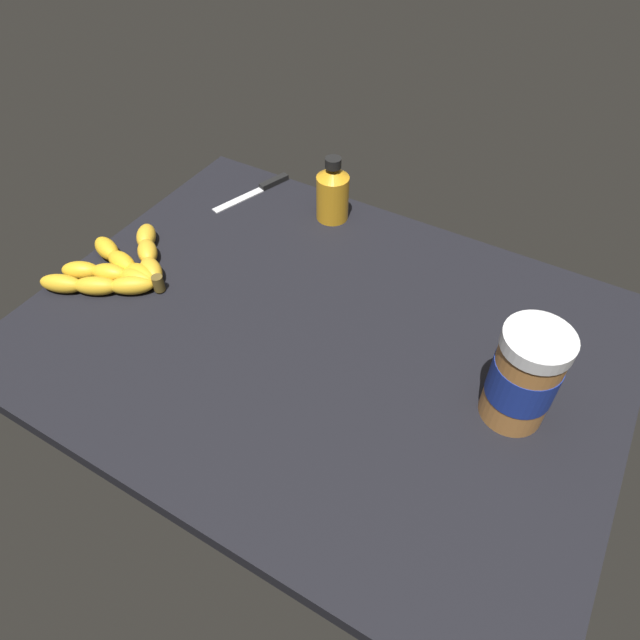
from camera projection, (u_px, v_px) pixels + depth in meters
The scene contains 5 objects.
ground_plane at pixel (320, 339), 95.14cm from camera, with size 96.55×73.25×3.12cm, color black.
banana_bunch at pixel (120, 268), 102.55cm from camera, with size 20.06×24.22×3.58cm.
peanut_butter_jar at pixel (524, 377), 77.32cm from camera, with size 9.49×9.49×16.44cm.
honey_bottle at pixel (333, 192), 111.90cm from camera, with size 6.50×6.50×13.38cm.
butter_knife at pixel (258, 190), 122.24cm from camera, with size 7.69×18.73×1.20cm.
Camera 1 is at (31.93, -54.72, 69.48)cm, focal length 31.87 mm.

